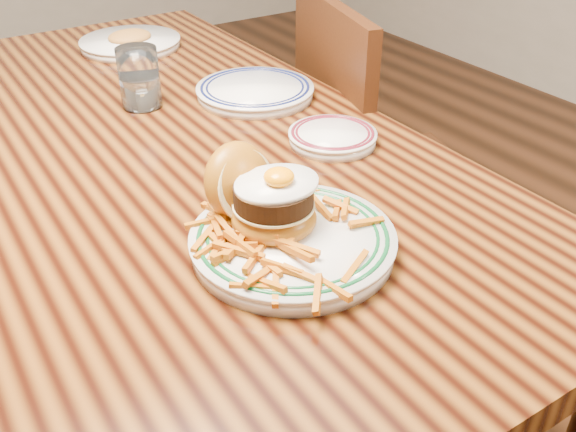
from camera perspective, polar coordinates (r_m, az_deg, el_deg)
floor at (r=1.68m, az=-8.60°, el=-17.01°), size 6.00×6.00×0.00m
table at (r=1.26m, az=-11.02°, el=3.08°), size 0.85×1.60×0.75m
chair_right at (r=1.65m, az=7.54°, el=4.11°), size 0.52×0.52×0.92m
main_plate at (r=0.87m, az=-0.41°, el=-0.72°), size 0.28×0.30×0.14m
side_plate at (r=1.17m, az=3.98°, el=7.10°), size 0.16×0.16×0.02m
rear_plate at (r=1.38m, az=-2.94°, el=11.08°), size 0.25×0.25×0.03m
water_glass at (r=1.35m, az=-13.05°, el=11.59°), size 0.08×0.08×0.12m
far_plate at (r=1.73m, az=-13.84°, el=14.78°), size 0.25×0.25×0.05m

